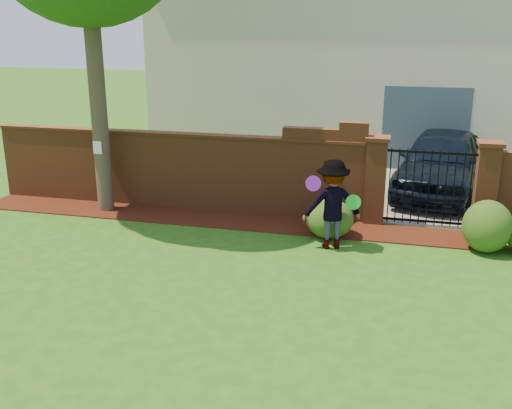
% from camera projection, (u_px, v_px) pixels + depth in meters
% --- Properties ---
extents(ground, '(80.00, 80.00, 0.01)m').
position_uv_depth(ground, '(208.00, 289.00, 9.59)').
color(ground, '#295A16').
rests_on(ground, ground).
extents(mulch_bed, '(11.10, 1.08, 0.03)m').
position_uv_depth(mulch_bed, '(216.00, 219.00, 12.90)').
color(mulch_bed, '#361309').
rests_on(mulch_bed, ground).
extents(brick_wall, '(8.70, 0.31, 2.16)m').
position_uv_depth(brick_wall, '(179.00, 169.00, 13.48)').
color(brick_wall, brown).
rests_on(brick_wall, ground).
extents(pillar_left, '(0.50, 0.50, 1.88)m').
position_uv_depth(pillar_left, '(375.00, 180.00, 12.45)').
color(pillar_left, brown).
rests_on(pillar_left, ground).
extents(pillar_right, '(0.50, 0.50, 1.88)m').
position_uv_depth(pillar_right, '(486.00, 187.00, 11.94)').
color(pillar_right, brown).
rests_on(pillar_right, ground).
extents(iron_gate, '(1.78, 0.03, 1.60)m').
position_uv_depth(iron_gate, '(429.00, 188.00, 12.22)').
color(iron_gate, black).
rests_on(iron_gate, ground).
extents(driveway, '(3.20, 8.00, 0.01)m').
position_uv_depth(driveway, '(422.00, 179.00, 16.18)').
color(driveway, gray).
rests_on(driveway, ground).
extents(house, '(12.40, 6.40, 6.30)m').
position_uv_depth(house, '(350.00, 52.00, 19.51)').
color(house, beige).
rests_on(house, ground).
extents(car, '(2.70, 4.93, 1.59)m').
position_uv_depth(car, '(440.00, 164.00, 14.44)').
color(car, black).
rests_on(car, ground).
extents(paper_notice, '(0.20, 0.01, 0.28)m').
position_uv_depth(paper_notice, '(97.00, 148.00, 12.95)').
color(paper_notice, white).
rests_on(paper_notice, tree).
extents(shrub_left, '(0.95, 0.95, 0.78)m').
position_uv_depth(shrub_left, '(330.00, 219.00, 11.77)').
color(shrub_left, '#204C16').
rests_on(shrub_left, ground).
extents(shrub_middle, '(0.91, 0.91, 1.00)m').
position_uv_depth(shrub_middle, '(487.00, 226.00, 11.00)').
color(shrub_middle, '#204C16').
rests_on(shrub_middle, ground).
extents(man, '(1.26, 0.99, 1.72)m').
position_uv_depth(man, '(332.00, 205.00, 11.08)').
color(man, gray).
rests_on(man, ground).
extents(frisbee_purple, '(0.30, 0.15, 0.29)m').
position_uv_depth(frisbee_purple, '(313.00, 183.00, 10.80)').
color(frisbee_purple, purple).
rests_on(frisbee_purple, man).
extents(frisbee_green, '(0.29, 0.10, 0.28)m').
position_uv_depth(frisbee_green, '(353.00, 202.00, 10.84)').
color(frisbee_green, green).
rests_on(frisbee_green, man).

